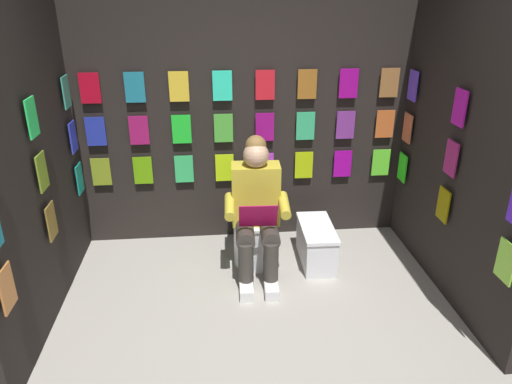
{
  "coord_description": "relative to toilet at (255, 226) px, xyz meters",
  "views": [
    {
      "loc": [
        0.3,
        2.18,
        2.27
      ],
      "look_at": [
        -0.02,
        -1.13,
        0.85
      ],
      "focal_mm": 33.5,
      "sensor_mm": 36.0,
      "label": 1
    }
  ],
  "objects": [
    {
      "name": "display_wall_left",
      "position": [
        -1.5,
        0.55,
        0.78
      ],
      "size": [
        0.14,
        2.06,
        2.22
      ],
      "color": "black",
      "rests_on": "ground"
    },
    {
      "name": "person_reading",
      "position": [
        0.01,
        0.23,
        0.27
      ],
      "size": [
        0.54,
        0.69,
        1.19
      ],
      "rotation": [
        0.0,
        0.0,
        -0.04
      ],
      "color": "gold",
      "rests_on": "ground"
    },
    {
      "name": "comic_longbox_near",
      "position": [
        -0.54,
        0.11,
        -0.15
      ],
      "size": [
        0.3,
        0.61,
        0.35
      ],
      "rotation": [
        0.0,
        0.0,
        -0.03
      ],
      "color": "silver",
      "rests_on": "ground"
    },
    {
      "name": "display_wall_back",
      "position": [
        0.06,
        -0.52,
        0.78
      ],
      "size": [
        3.11,
        0.14,
        2.22
      ],
      "color": "black",
      "rests_on": "ground"
    },
    {
      "name": "toilet",
      "position": [
        0.0,
        0.0,
        0.0
      ],
      "size": [
        0.41,
        0.56,
        0.77
      ],
      "rotation": [
        0.0,
        0.0,
        -0.04
      ],
      "color": "white",
      "rests_on": "ground"
    },
    {
      "name": "display_wall_right",
      "position": [
        1.61,
        0.55,
        0.78
      ],
      "size": [
        0.14,
        2.06,
        2.22
      ],
      "color": "black",
      "rests_on": "ground"
    }
  ]
}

